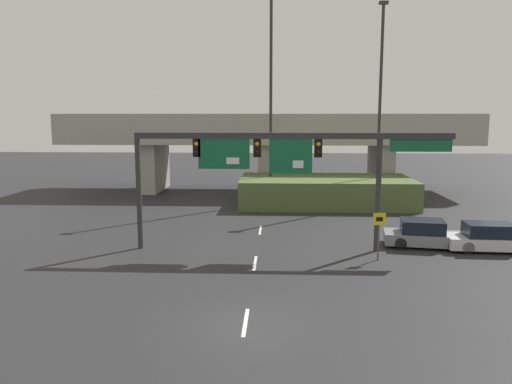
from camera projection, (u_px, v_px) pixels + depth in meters
The scene contains 10 objects.
ground_plane at pixel (245, 323), 17.31m from camera, with size 160.00×160.00×0.00m, color #262628.
lane_markings at pixel (260, 230), 31.29m from camera, with size 0.14×30.60×0.01m.
signal_gantry at pixel (279, 155), 25.96m from camera, with size 16.56×0.44×6.24m.
speed_limit_sign at pixel (379, 229), 24.58m from camera, with size 0.60×0.11×2.43m.
highway_light_pole_near at pixel (380, 101), 39.24m from camera, with size 0.70×0.36×15.79m.
highway_light_pole_far at pixel (271, 86), 39.93m from camera, with size 0.70×0.36×18.10m.
overpass_bridge at pixel (267, 139), 46.93m from camera, with size 37.83×7.70×7.28m.
grass_embankment at pixel (326, 191), 40.24m from camera, with size 13.67×7.07×2.17m.
parked_sedan_near_right at pixel (424, 234), 27.29m from camera, with size 4.62×2.57×1.48m.
parked_sedan_mid_right at pixel (491, 238), 26.46m from camera, with size 4.84×2.04×1.48m.
Camera 1 is at (1.11, -16.39, 7.12)m, focal length 35.00 mm.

